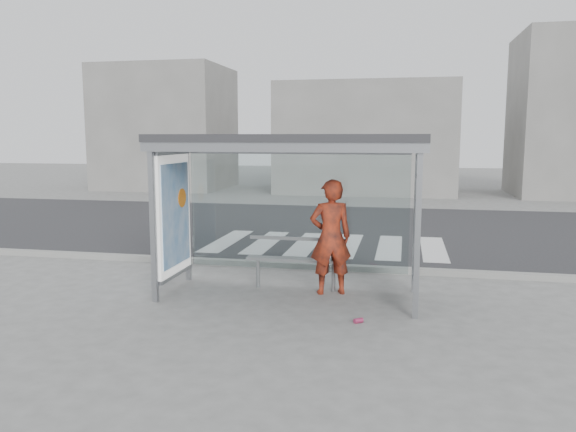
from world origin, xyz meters
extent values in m
plane|color=slate|center=(0.00, 0.00, 0.00)|extent=(80.00, 80.00, 0.00)
cube|color=#272729|center=(0.00, 7.00, 0.00)|extent=(30.00, 10.00, 0.01)
cube|color=gray|center=(0.00, 1.95, 0.06)|extent=(30.00, 0.18, 0.12)
cube|color=silver|center=(-2.50, 4.50, 0.00)|extent=(0.55, 3.00, 0.00)
cube|color=silver|center=(-1.50, 4.50, 0.00)|extent=(0.55, 3.00, 0.00)
cube|color=silver|center=(-0.50, 4.50, 0.00)|extent=(0.55, 3.00, 0.00)
cube|color=silver|center=(0.50, 4.50, 0.00)|extent=(0.55, 3.00, 0.00)
cube|color=silver|center=(1.50, 4.50, 0.00)|extent=(0.55, 3.00, 0.00)
cube|color=silver|center=(2.50, 4.50, 0.00)|extent=(0.55, 3.00, 0.00)
cube|color=gray|center=(-2.00, -0.70, 1.25)|extent=(0.08, 0.08, 2.50)
cube|color=gray|center=(2.00, -0.70, 1.25)|extent=(0.08, 0.08, 2.50)
cube|color=gray|center=(-2.00, 0.70, 1.25)|extent=(0.08, 0.08, 2.50)
cube|color=gray|center=(2.00, 0.70, 1.25)|extent=(0.08, 0.08, 2.50)
cube|color=#2D2D30|center=(0.00, 0.00, 2.56)|extent=(4.25, 1.65, 0.12)
cube|color=gray|center=(0.00, -0.76, 2.45)|extent=(4.25, 0.06, 0.18)
cube|color=white|center=(0.00, 0.70, 1.30)|extent=(3.80, 0.02, 2.00)
cube|color=white|center=(-2.00, 0.00, 1.30)|extent=(0.15, 1.25, 2.00)
cube|color=#357BBF|center=(-1.92, 0.00, 1.30)|extent=(0.01, 1.10, 1.70)
cylinder|color=orange|center=(-1.91, 0.25, 1.55)|extent=(0.02, 0.32, 0.32)
cube|color=white|center=(2.00, 0.00, 1.30)|extent=(0.03, 1.25, 2.00)
cube|color=beige|center=(1.97, 0.05, 1.40)|extent=(0.03, 0.86, 1.16)
cube|color=slate|center=(-10.00, 18.00, 3.00)|extent=(6.00, 5.00, 6.00)
cube|color=slate|center=(0.00, 18.00, 2.50)|extent=(8.00, 5.00, 5.00)
cube|color=slate|center=(9.00, 18.00, 3.50)|extent=(5.00, 5.00, 7.00)
imported|color=#EE5A16|center=(0.64, 0.34, 0.95)|extent=(0.80, 0.66, 1.90)
cube|color=slate|center=(0.02, 0.47, 0.51)|extent=(1.68, 0.21, 0.05)
cylinder|color=slate|center=(-0.64, 0.47, 0.25)|extent=(0.07, 0.07, 0.49)
cylinder|color=slate|center=(0.67, 0.47, 0.25)|extent=(0.07, 0.07, 0.49)
cube|color=slate|center=(0.02, 0.66, 0.84)|extent=(1.68, 0.04, 0.06)
cylinder|color=#E3427B|center=(1.22, -1.08, 0.04)|extent=(0.15, 0.14, 0.07)
camera|label=1|loc=(1.80, -8.67, 2.58)|focal=35.00mm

